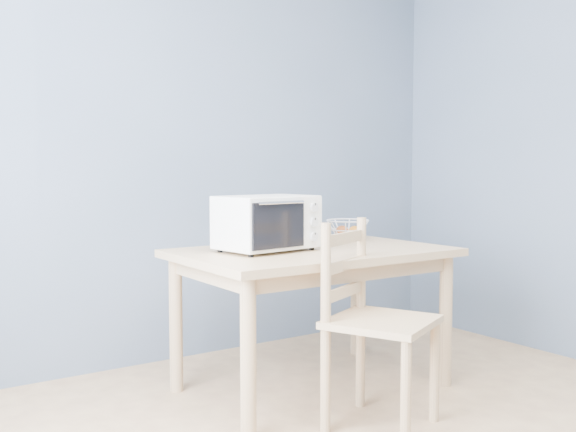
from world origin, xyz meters
TOP-DOWN VIEW (x-y plane):
  - room at (0.00, 0.00)m, footprint 4.01×4.51m
  - dining_table at (0.34, 1.33)m, footprint 1.40×0.90m
  - toaster_oven at (0.07, 1.39)m, footprint 0.53×0.42m
  - fruit_basket at (0.80, 1.60)m, footprint 0.26×0.26m
  - dining_chair at (0.27, 0.78)m, footprint 0.58×0.58m

SIDE VIEW (x-z plane):
  - dining_chair at x=0.27m, z-range -0.01..0.93m
  - dining_table at x=0.34m, z-range 0.27..1.02m
  - fruit_basket at x=0.80m, z-range 0.75..0.87m
  - toaster_oven at x=0.07m, z-range 0.76..1.04m
  - room at x=0.00m, z-range -0.01..2.61m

